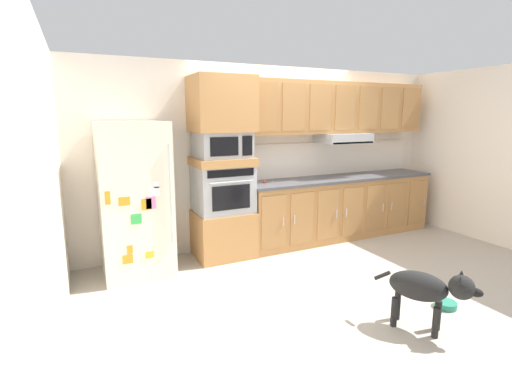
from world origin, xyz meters
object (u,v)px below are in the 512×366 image
built_in_oven (223,188)px  microwave (222,145)px  refrigerator (135,199)px  screwdriver (265,182)px  dog (427,288)px  dog_food_bowl (446,304)px

built_in_oven → microwave: size_ratio=1.09×
refrigerator → microwave: 1.24m
built_in_oven → screwdriver: built_in_oven is taller
screwdriver → dog: size_ratio=0.23×
built_in_oven → screwdriver: 0.63m
microwave → built_in_oven: bearing=179.2°
screwdriver → microwave: bearing=-176.5°
built_in_oven → microwave: microwave is taller
screwdriver → dog: screwdriver is taller
dog → dog_food_bowl: (0.51, 0.18, -0.35)m
screwdriver → refrigerator: bearing=-176.5°
screwdriver → dog_food_bowl: screwdriver is taller
refrigerator → dog: 3.12m
refrigerator → screwdriver: 1.73m
refrigerator → dog_food_bowl: size_ratio=8.80×
dog → dog_food_bowl: size_ratio=3.70×
refrigerator → built_in_oven: size_ratio=2.51×
built_in_oven → dog: bearing=-68.7°
built_in_oven → microwave: bearing=-0.8°
microwave → refrigerator: bearing=-176.5°
microwave → dog: 2.78m
dog → dog_food_bowl: dog is taller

